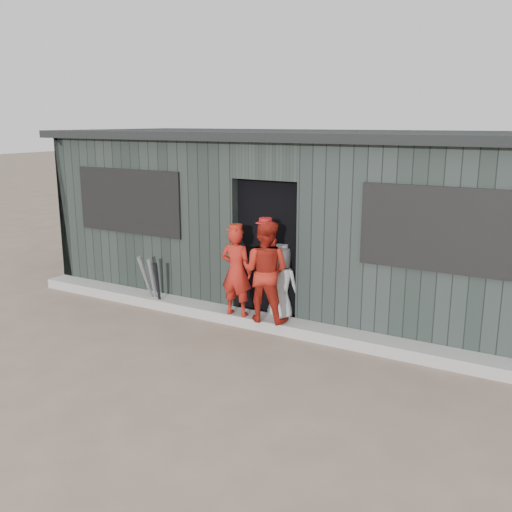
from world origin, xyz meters
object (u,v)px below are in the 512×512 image
Objects in this scene: player_red_left at (236,271)px; player_grey_back at (281,285)px; bat_left at (153,283)px; dugout at (310,217)px; bat_mid at (147,281)px; bat_right at (158,286)px; player_red_right at (265,271)px.

player_red_left is 1.13× the size of player_grey_back.
dugout reaches higher than bat_left.
player_red_left is (1.58, 0.03, 0.36)m from bat_mid.
bat_left is 1.54m from player_red_left.
player_red_left is at bearing -98.27° from dugout.
bat_mid is at bearing -3.35° from player_red_left.
dugout is at bearing -102.55° from player_red_left.
bat_mid is 1.13× the size of bat_right.
bat_mid reaches higher than bat_left.
bat_right is 1.87m from player_red_right.
bat_mid is 0.10× the size of dugout.
dugout is (0.26, 1.79, 0.51)m from player_red_left.
player_grey_back reaches higher than bat_right.
player_red_right reaches higher than bat_mid.
dugout is at bearing -72.75° from player_grey_back.
bat_right is at bearing 20.63° from player_grey_back.
player_red_right reaches higher than bat_left.
bat_right is 1.42m from player_red_left.
player_grey_back is at bearing -146.07° from player_red_left.
player_red_left is 0.67m from player_grey_back.
player_red_right is at bearing 0.85° from bat_mid.
bat_mid is 2.12m from player_grey_back.
bat_right is at bearing -5.95° from player_red_right.
player_red_right is 1.25× the size of player_grey_back.
bat_mid is 0.76× the size of player_grey_back.
player_red_right is (0.45, 0.00, 0.06)m from player_red_left.
player_red_right is (1.82, 0.04, 0.47)m from bat_right.
bat_right is at bearing -131.67° from dugout.
bat_left is 0.10× the size of dugout.
bat_right is 0.09× the size of dugout.
player_red_left is at bearing -6.66° from player_red_right.
bat_mid is 0.22m from bat_right.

